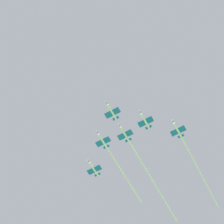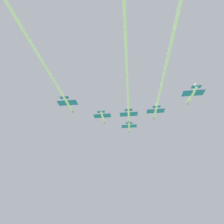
{
  "view_description": "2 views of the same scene",
  "coord_description": "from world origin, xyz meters",
  "px_view_note": "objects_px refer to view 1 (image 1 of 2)",
  "views": [
    {
      "loc": [
        -94.22,
        33.59,
        3.58
      ],
      "look_at": [
        -19.55,
        -2.23,
        193.51
      ],
      "focal_mm": 56.09,
      "sensor_mm": 36.0,
      "label": 1
    },
    {
      "loc": [
        29.94,
        -73.12,
        148.98
      ],
      "look_at": [
        -21.02,
        -16.8,
        198.19
      ],
      "focal_mm": 24.38,
      "sensor_mm": 36.0,
      "label": 2
    }
  ],
  "objects_px": {
    "jet_port_inner": "(145,121)",
    "jet_starboard_outer": "(192,157)",
    "jet_lead": "(112,112)",
    "jet_center_rear": "(94,169)",
    "jet_starboard_inner": "(115,161)",
    "jet_port_outer": "(144,167)"
  },
  "relations": [
    {
      "from": "jet_starboard_inner",
      "to": "jet_starboard_outer",
      "type": "relative_size",
      "value": 0.83
    },
    {
      "from": "jet_port_inner",
      "to": "jet_port_outer",
      "type": "distance_m",
      "value": 31.97
    },
    {
      "from": "jet_port_outer",
      "to": "jet_lead",
      "type": "bearing_deg",
      "value": 90.0
    },
    {
      "from": "jet_starboard_inner",
      "to": "jet_port_outer",
      "type": "bearing_deg",
      "value": -141.18
    },
    {
      "from": "jet_center_rear",
      "to": "jet_lead",
      "type": "bearing_deg",
      "value": 135.0
    },
    {
      "from": "jet_port_inner",
      "to": "jet_starboard_inner",
      "type": "bearing_deg",
      "value": -29.6
    },
    {
      "from": "jet_port_inner",
      "to": "jet_center_rear",
      "type": "relative_size",
      "value": 1.0
    },
    {
      "from": "jet_lead",
      "to": "jet_starboard_inner",
      "type": "distance_m",
      "value": 34.54
    },
    {
      "from": "jet_port_inner",
      "to": "jet_starboard_outer",
      "type": "height_order",
      "value": "jet_port_inner"
    },
    {
      "from": "jet_starboard_outer",
      "to": "jet_lead",
      "type": "bearing_deg",
      "value": 60.31
    },
    {
      "from": "jet_port_outer",
      "to": "jet_center_rear",
      "type": "height_order",
      "value": "jet_center_rear"
    },
    {
      "from": "jet_lead",
      "to": "jet_port_inner",
      "type": "distance_m",
      "value": 20.7
    },
    {
      "from": "jet_starboard_inner",
      "to": "jet_starboard_outer",
      "type": "bearing_deg",
      "value": -155.44
    },
    {
      "from": "jet_port_inner",
      "to": "jet_starboard_inner",
      "type": "height_order",
      "value": "jet_starboard_inner"
    },
    {
      "from": "jet_starboard_inner",
      "to": "jet_center_rear",
      "type": "distance_m",
      "value": 14.8
    },
    {
      "from": "jet_port_outer",
      "to": "jet_starboard_outer",
      "type": "distance_m",
      "value": 30.43
    },
    {
      "from": "jet_lead",
      "to": "jet_port_outer",
      "type": "relative_size",
      "value": 0.18
    },
    {
      "from": "jet_starboard_outer",
      "to": "jet_center_rear",
      "type": "height_order",
      "value": "jet_center_rear"
    },
    {
      "from": "jet_center_rear",
      "to": "jet_port_inner",
      "type": "bearing_deg",
      "value": 161.57
    },
    {
      "from": "jet_port_inner",
      "to": "jet_port_outer",
      "type": "bearing_deg",
      "value": -62.74
    },
    {
      "from": "jet_port_inner",
      "to": "jet_center_rear",
      "type": "bearing_deg",
      "value": -18.43
    },
    {
      "from": "jet_starboard_inner",
      "to": "jet_center_rear",
      "type": "bearing_deg",
      "value": 7.75
    }
  ]
}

